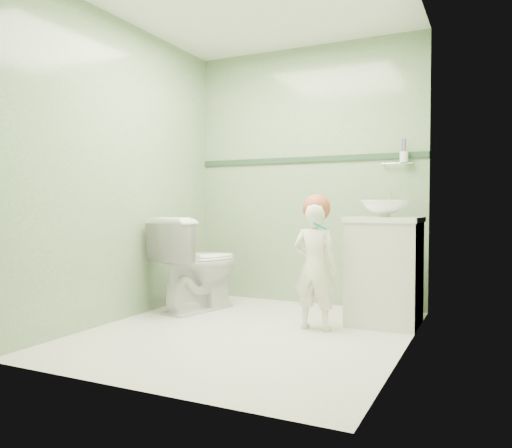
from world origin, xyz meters
The scene contains 12 objects.
ground centered at (0.00, 0.00, 0.00)m, with size 2.50×2.50×0.00m, color beige.
room_shell centered at (0.00, 0.00, 1.20)m, with size 2.50×2.54×2.40m.
trim_stripe centered at (0.00, 1.24, 1.35)m, with size 2.20×0.02×0.05m, color #28432C.
vanity centered at (0.84, 0.70, 0.40)m, with size 0.52×0.50×0.80m, color silver.
counter centered at (0.84, 0.70, 0.81)m, with size 0.54×0.52×0.04m, color white.
basin centered at (0.84, 0.70, 0.89)m, with size 0.37×0.37×0.13m, color white.
faucet centered at (0.84, 0.89, 0.97)m, with size 0.03×0.13×0.18m.
cup_holder centered at (0.89, 1.18, 1.33)m, with size 0.26×0.07×0.21m.
toilet centered at (-0.74, 0.53, 0.41)m, with size 0.46×0.81×0.82m, color white.
toddler centered at (0.41, 0.30, 0.47)m, with size 0.34×0.22×0.93m, color silver.
hair_cap centered at (0.41, 0.33, 0.90)m, with size 0.21×0.21×0.21m, color #AB4E33.
teal_toothbrush centered at (0.48, 0.17, 0.78)m, with size 0.11×0.13×0.08m.
Camera 1 is at (1.59, -3.20, 0.91)m, focal length 35.07 mm.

